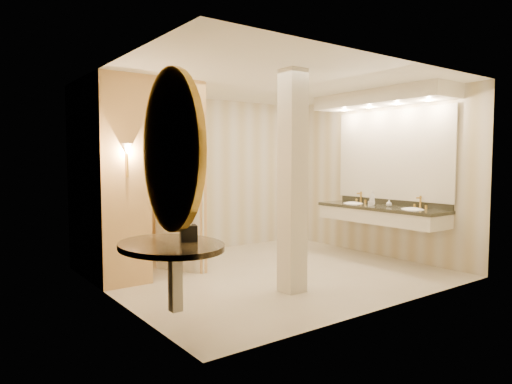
# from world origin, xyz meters

# --- Properties ---
(floor) EXTENTS (4.50, 4.50, 0.00)m
(floor) POSITION_xyz_m (0.00, 0.00, 0.00)
(floor) COLOR beige
(floor) RESTS_ON ground
(ceiling) EXTENTS (4.50, 4.50, 0.00)m
(ceiling) POSITION_xyz_m (0.00, 0.00, 2.70)
(ceiling) COLOR white
(ceiling) RESTS_ON wall_back
(wall_back) EXTENTS (4.50, 0.02, 2.70)m
(wall_back) POSITION_xyz_m (0.00, 2.00, 1.35)
(wall_back) COLOR beige
(wall_back) RESTS_ON floor
(wall_front) EXTENTS (4.50, 0.02, 2.70)m
(wall_front) POSITION_xyz_m (0.00, -2.00, 1.35)
(wall_front) COLOR beige
(wall_front) RESTS_ON floor
(wall_left) EXTENTS (0.02, 4.00, 2.70)m
(wall_left) POSITION_xyz_m (-2.25, 0.00, 1.35)
(wall_left) COLOR beige
(wall_left) RESTS_ON floor
(wall_right) EXTENTS (0.02, 4.00, 2.70)m
(wall_right) POSITION_xyz_m (2.25, 0.00, 1.35)
(wall_right) COLOR beige
(wall_right) RESTS_ON floor
(toilet_closet) EXTENTS (1.50, 1.55, 2.70)m
(toilet_closet) POSITION_xyz_m (-1.13, 0.97, 1.39)
(toilet_closet) COLOR #EBC47B
(toilet_closet) RESTS_ON floor
(wall_sconce) EXTENTS (0.14, 0.14, 0.42)m
(wall_sconce) POSITION_xyz_m (-1.93, 0.43, 1.73)
(wall_sconce) COLOR gold
(wall_sconce) RESTS_ON toilet_closet
(vanity) EXTENTS (0.75, 2.36, 2.09)m
(vanity) POSITION_xyz_m (1.98, -0.40, 1.63)
(vanity) COLOR beige
(vanity) RESTS_ON floor
(console_shelf) EXTENTS (1.12, 1.12, 2.01)m
(console_shelf) POSITION_xyz_m (-2.21, -1.40, 1.35)
(console_shelf) COLOR black
(console_shelf) RESTS_ON floor
(pillar) EXTENTS (0.27, 0.27, 2.70)m
(pillar) POSITION_xyz_m (-0.37, -0.90, 1.35)
(pillar) COLOR beige
(pillar) RESTS_ON floor
(tissue_box) EXTENTS (0.19, 0.19, 0.15)m
(tissue_box) POSITION_xyz_m (-2.05, -1.40, 0.95)
(tissue_box) COLOR black
(tissue_box) RESTS_ON console_shelf
(toilet) EXTENTS (0.55, 0.77, 0.71)m
(toilet) POSITION_xyz_m (-1.95, 1.68, 0.35)
(toilet) COLOR white
(toilet) RESTS_ON floor
(soap_bottle_a) EXTENTS (0.07, 0.07, 0.12)m
(soap_bottle_a) POSITION_xyz_m (1.83, -0.29, 0.93)
(soap_bottle_a) COLOR beige
(soap_bottle_a) RESTS_ON vanity
(soap_bottle_b) EXTENTS (0.09, 0.09, 0.11)m
(soap_bottle_b) POSITION_xyz_m (1.97, -0.54, 0.93)
(soap_bottle_b) COLOR silver
(soap_bottle_b) RESTS_ON vanity
(soap_bottle_c) EXTENTS (0.11, 0.11, 0.23)m
(soap_bottle_c) POSITION_xyz_m (1.96, -0.21, 0.99)
(soap_bottle_c) COLOR #C6B28C
(soap_bottle_c) RESTS_ON vanity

